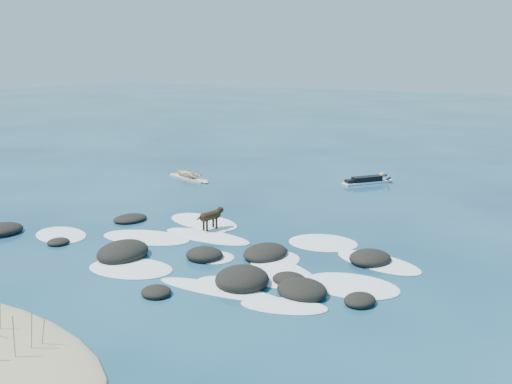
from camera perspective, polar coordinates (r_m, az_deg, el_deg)
The scene contains 6 objects.
ground at distance 18.74m, azimuth -7.33°, elevation -5.00°, with size 160.00×160.00×0.00m, color #0A2642.
reef_rocks at distance 16.87m, azimuth -5.79°, elevation -6.65°, with size 13.83×6.34×0.63m.
breaking_foam at distance 17.48m, azimuth -2.51°, elevation -6.26°, with size 12.79×7.17×0.12m.
standing_surfer_rig at distance 27.96m, azimuth -6.78°, elevation 2.63°, with size 2.94×1.12×1.69m.
paddling_surfer_rig at distance 27.48m, azimuth 11.09°, elevation 1.19°, with size 1.98×2.38×0.46m.
dog at distance 19.70m, azimuth -4.48°, elevation -2.37°, with size 0.49×1.27×0.81m.
Camera 1 is at (11.20, -13.80, 5.94)m, focal length 40.00 mm.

